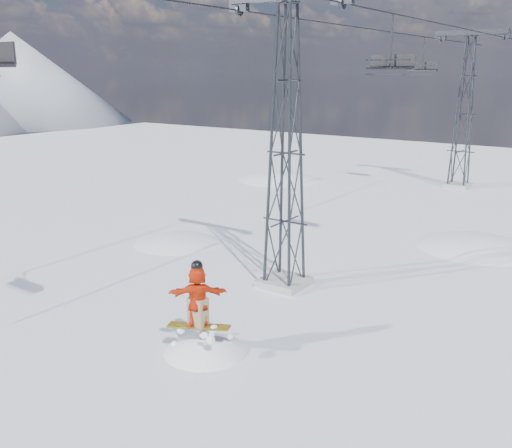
% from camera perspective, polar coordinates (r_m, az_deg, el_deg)
% --- Properties ---
extents(ground, '(120.00, 120.00, 0.00)m').
position_cam_1_polar(ground, '(18.60, -12.88, -12.86)').
color(ground, white).
rests_on(ground, ground).
extents(snow_terrain, '(39.00, 37.00, 22.00)m').
position_cam_1_polar(snow_terrain, '(40.70, 5.91, -11.56)').
color(snow_terrain, white).
rests_on(snow_terrain, ground).
extents(lift_tower_near, '(5.20, 1.80, 11.43)m').
position_cam_1_polar(lift_tower_near, '(22.37, 3.00, 7.02)').
color(lift_tower_near, '#999999').
rests_on(lift_tower_near, ground).
extents(lift_tower_far, '(5.20, 1.80, 11.43)m').
position_cam_1_polar(lift_tower_far, '(45.48, 20.08, 10.23)').
color(lift_tower_far, '#999999').
rests_on(lift_tower_far, ground).
extents(haul_cables, '(4.46, 51.00, 0.06)m').
position_cam_1_polar(haul_cables, '(32.59, 14.43, 18.59)').
color(haul_cables, black).
rests_on(haul_cables, ground).
extents(snowboarder_jump, '(4.40, 4.40, 7.06)m').
position_cam_1_polar(snowboarder_jump, '(19.35, -4.98, -16.78)').
color(snowboarder_jump, white).
rests_on(snowboarder_jump, ground).
extents(lift_chair_mid, '(1.96, 0.56, 2.43)m').
position_cam_1_polar(lift_chair_mid, '(25.38, 13.33, 15.38)').
color(lift_chair_mid, black).
rests_on(lift_chair_mid, ground).
extents(lift_chair_far, '(2.03, 0.58, 2.52)m').
position_cam_1_polar(lift_chair_far, '(42.75, 16.33, 14.80)').
color(lift_chair_far, black).
rests_on(lift_chair_far, ground).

